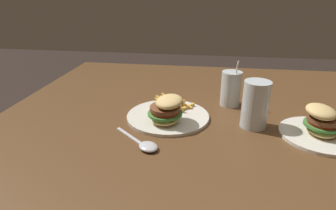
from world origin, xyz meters
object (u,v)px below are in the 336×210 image
juice_glass (231,90)px  meal_plate_near (168,112)px  spoon (147,146)px  beer_glass (255,105)px  meal_plate_far (321,127)px

juice_glass → meal_plate_near: bearing=-52.1°
meal_plate_near → juice_glass: 0.26m
juice_glass → spoon: 0.42m
meal_plate_near → beer_glass: beer_glass is taller
beer_glass → meal_plate_near: bearing=-91.0°
beer_glass → meal_plate_far: beer_glass is taller
spoon → meal_plate_far: 0.50m
beer_glass → juice_glass: juice_glass is taller
meal_plate_near → meal_plate_far: meal_plate_near is taller
meal_plate_near → juice_glass: (-0.16, 0.21, 0.03)m
meal_plate_near → beer_glass: 0.27m
beer_glass → juice_glass: (-0.17, -0.06, -0.01)m
juice_glass → beer_glass: bearing=20.5°
beer_glass → spoon: 0.35m
meal_plate_near → meal_plate_far: size_ratio=1.18×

